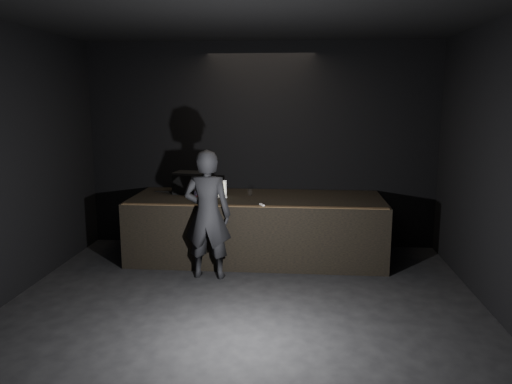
{
  "coord_description": "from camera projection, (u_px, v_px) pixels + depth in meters",
  "views": [
    {
      "loc": [
        0.66,
        -5.07,
        2.54
      ],
      "look_at": [
        0.02,
        2.3,
        1.16
      ],
      "focal_mm": 35.0,
      "sensor_mm": 36.0,
      "label": 1
    }
  ],
  "objects": [
    {
      "name": "beer_can",
      "position": [
        196.0,
        193.0,
        7.85
      ],
      "size": [
        0.07,
        0.07,
        0.16
      ],
      "color": "silver",
      "rests_on": "stage_riser"
    },
    {
      "name": "ground",
      "position": [
        236.0,
        334.0,
        5.48
      ],
      "size": [
        7.0,
        7.0,
        0.0
      ],
      "primitive_type": "plane",
      "color": "black",
      "rests_on": "ground"
    },
    {
      "name": "stage_monitor",
      "position": [
        191.0,
        183.0,
        8.26
      ],
      "size": [
        0.58,
        0.46,
        0.36
      ],
      "rotation": [
        0.0,
        0.0,
        -0.13
      ],
      "color": "black",
      "rests_on": "stage_riser"
    },
    {
      "name": "wii_remote",
      "position": [
        262.0,
        205.0,
        7.32
      ],
      "size": [
        0.09,
        0.14,
        0.03
      ],
      "primitive_type": "cube",
      "rotation": [
        0.0,
        0.0,
        0.44
      ],
      "color": "white",
      "rests_on": "stage_riser"
    },
    {
      "name": "cable",
      "position": [
        180.0,
        192.0,
        8.34
      ],
      "size": [
        0.91,
        0.14,
        0.02
      ],
      "primitive_type": "cylinder",
      "rotation": [
        0.0,
        1.57,
        -0.13
      ],
      "color": "black",
      "rests_on": "stage_riser"
    },
    {
      "name": "plastic_cup",
      "position": [
        250.0,
        192.0,
        8.13
      ],
      "size": [
        0.08,
        0.08,
        0.1
      ],
      "primitive_type": "cylinder",
      "color": "white",
      "rests_on": "stage_riser"
    },
    {
      "name": "person",
      "position": [
        208.0,
        215.0,
        7.09
      ],
      "size": [
        0.69,
        0.47,
        1.86
      ],
      "primitive_type": "imported",
      "rotation": [
        0.0,
        0.0,
        3.1
      ],
      "color": "black",
      "rests_on": "ground"
    },
    {
      "name": "riser_lip",
      "position": [
        253.0,
        206.0,
        7.28
      ],
      "size": [
        3.92,
        0.1,
        0.01
      ],
      "primitive_type": "cube",
      "color": "brown",
      "rests_on": "stage_riser"
    },
    {
      "name": "stage_riser",
      "position": [
        257.0,
        227.0,
        8.07
      ],
      "size": [
        4.0,
        1.5,
        1.0
      ],
      "primitive_type": "cube",
      "color": "black",
      "rests_on": "ground"
    },
    {
      "name": "room_walls",
      "position": [
        235.0,
        151.0,
        5.11
      ],
      "size": [
        6.1,
        7.1,
        3.52
      ],
      "color": "black",
      "rests_on": "ground"
    },
    {
      "name": "laptop",
      "position": [
        216.0,
        192.0,
        8.06
      ],
      "size": [
        0.39,
        0.36,
        0.24
      ],
      "rotation": [
        0.0,
        0.0,
        0.17
      ],
      "color": "white",
      "rests_on": "stage_riser"
    }
  ]
}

